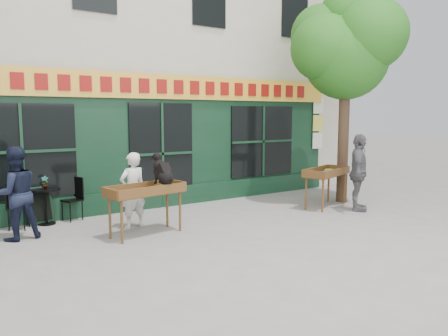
# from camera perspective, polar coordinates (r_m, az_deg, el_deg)

# --- Properties ---
(ground) EXTENTS (80.00, 80.00, 0.00)m
(ground) POSITION_cam_1_polar(r_m,az_deg,el_deg) (9.19, -1.63, -7.62)
(ground) COLOR slate
(ground) RESTS_ON ground
(building) EXTENTS (14.00, 7.26, 10.00)m
(building) POSITION_cam_1_polar(r_m,az_deg,el_deg) (14.56, -14.89, 17.28)
(building) COLOR beige
(building) RESTS_ON ground
(street_tree) EXTENTS (3.05, 2.90, 5.60)m
(street_tree) POSITION_cam_1_polar(r_m,az_deg,el_deg) (12.14, 15.61, 15.22)
(street_tree) COLOR #382619
(street_tree) RESTS_ON ground
(book_cart_center) EXTENTS (1.58, 0.85, 0.99)m
(book_cart_center) POSITION_cam_1_polar(r_m,az_deg,el_deg) (8.52, -10.20, -3.23)
(book_cart_center) COLOR brown
(book_cart_center) RESTS_ON ground
(dog) EXTENTS (0.43, 0.65, 0.60)m
(dog) POSITION_cam_1_polar(r_m,az_deg,el_deg) (8.54, -7.98, 0.02)
(dog) COLOR black
(dog) RESTS_ON book_cart_center
(woman) EXTENTS (0.62, 0.46, 1.56)m
(woman) POSITION_cam_1_polar(r_m,az_deg,el_deg) (9.11, -11.83, -2.87)
(woman) COLOR white
(woman) RESTS_ON ground
(book_cart_right) EXTENTS (1.62, 1.07, 0.99)m
(book_cart_right) POSITION_cam_1_polar(r_m,az_deg,el_deg) (11.26, 13.22, -0.83)
(book_cart_right) COLOR brown
(book_cart_right) RESTS_ON ground
(man_right) EXTENTS (1.13, 1.03, 1.86)m
(man_right) POSITION_cam_1_polar(r_m,az_deg,el_deg) (10.98, 17.16, -0.58)
(man_right) COLOR #55555A
(man_right) RESTS_ON ground
(bistro_table) EXTENTS (0.60, 0.60, 0.76)m
(bistro_table) POSITION_cam_1_polar(r_m,az_deg,el_deg) (9.97, -22.25, -3.78)
(bistro_table) COLOR black
(bistro_table) RESTS_ON ground
(bistro_chair_left) EXTENTS (0.49, 0.49, 0.95)m
(bistro_chair_left) POSITION_cam_1_polar(r_m,az_deg,el_deg) (9.80, -25.80, -4.05)
(bistro_chair_left) COLOR black
(bistro_chair_left) RESTS_ON ground
(bistro_chair_right) EXTENTS (0.46, 0.46, 0.95)m
(bistro_chair_right) POSITION_cam_1_polar(r_m,az_deg,el_deg) (10.18, -18.84, -3.34)
(bistro_chair_right) COLOR black
(bistro_chair_right) RESTS_ON ground
(potted_plant) EXTENTS (0.16, 0.13, 0.28)m
(potted_plant) POSITION_cam_1_polar(r_m,az_deg,el_deg) (9.91, -22.35, -1.74)
(potted_plant) COLOR gray
(potted_plant) RESTS_ON bistro_table
(man_left) EXTENTS (0.93, 0.78, 1.74)m
(man_left) POSITION_cam_1_polar(r_m,az_deg,el_deg) (8.92, -25.60, -3.04)
(man_left) COLOR black
(man_left) RESTS_ON ground
(chalkboard) EXTENTS (0.59, 0.32, 0.79)m
(chalkboard) POSITION_cam_1_polar(r_m,az_deg,el_deg) (10.08, -22.92, -4.54)
(chalkboard) COLOR black
(chalkboard) RESTS_ON ground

